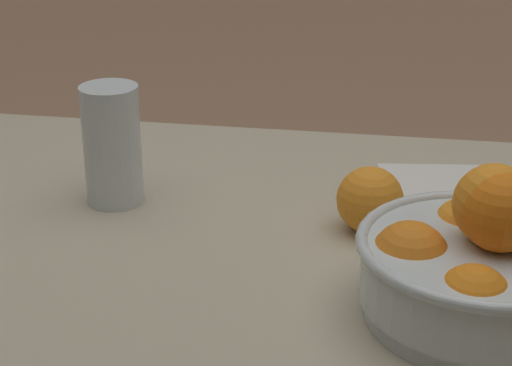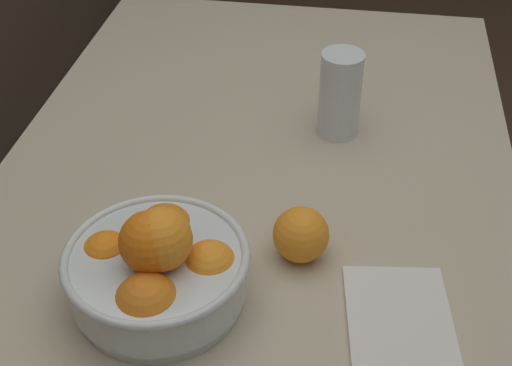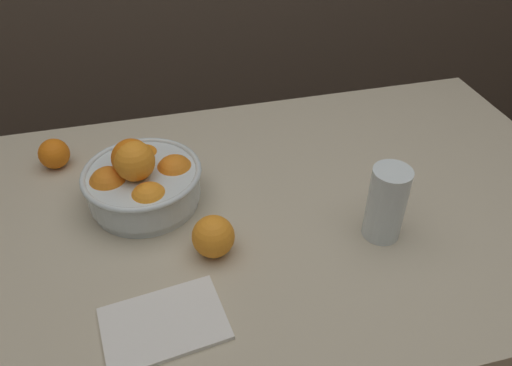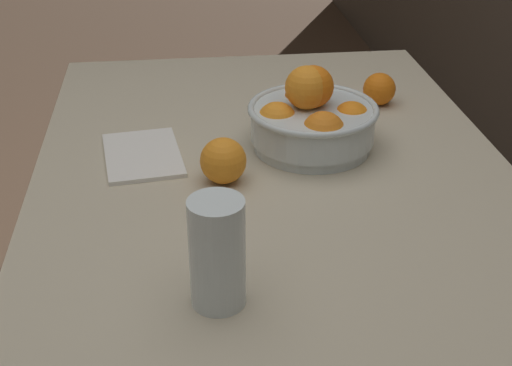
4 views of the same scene
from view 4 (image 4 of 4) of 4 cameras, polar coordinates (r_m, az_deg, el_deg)
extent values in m
cube|color=#B7AD93|center=(1.17, 2.40, -2.60)|extent=(1.49, 0.85, 0.03)
cylinder|color=#936B47|center=(1.94, -11.72, -2.06)|extent=(0.05, 0.05, 0.72)
cylinder|color=#936B47|center=(2.00, 9.60, -0.81)|extent=(0.05, 0.05, 0.72)
cylinder|color=silver|center=(1.35, 4.49, 3.24)|extent=(0.22, 0.22, 0.02)
cylinder|color=silver|center=(1.33, 4.55, 4.78)|extent=(0.23, 0.23, 0.06)
torus|color=silver|center=(1.32, 4.60, 5.96)|extent=(0.24, 0.24, 0.01)
sphere|color=orange|center=(1.27, 5.40, 3.96)|extent=(0.08, 0.08, 0.08)
sphere|color=orange|center=(1.33, 7.62, 4.97)|extent=(0.07, 0.07, 0.07)
sphere|color=orange|center=(1.39, 3.83, 6.33)|extent=(0.08, 0.08, 0.08)
sphere|color=orange|center=(1.31, 1.69, 4.86)|extent=(0.08, 0.08, 0.08)
sphere|color=orange|center=(1.32, 4.54, 7.69)|extent=(0.08, 0.08, 0.08)
sphere|color=orange|center=(1.31, 4.08, 7.63)|extent=(0.08, 0.08, 0.08)
cylinder|color=#F4A314|center=(0.92, -3.08, -6.45)|extent=(0.06, 0.06, 0.12)
cylinder|color=silver|center=(0.91, -3.11, -5.63)|extent=(0.07, 0.07, 0.15)
sphere|color=orange|center=(1.21, -2.64, 1.79)|extent=(0.08, 0.08, 0.08)
sphere|color=orange|center=(1.55, 9.84, 7.42)|extent=(0.07, 0.07, 0.07)
cube|color=white|center=(1.33, -9.06, 2.24)|extent=(0.21, 0.16, 0.01)
camera|label=1|loc=(1.49, 37.81, 18.34)|focal=60.00mm
camera|label=2|loc=(1.82, -7.26, 32.63)|focal=50.00mm
camera|label=3|loc=(1.30, -38.38, 28.03)|focal=35.00mm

